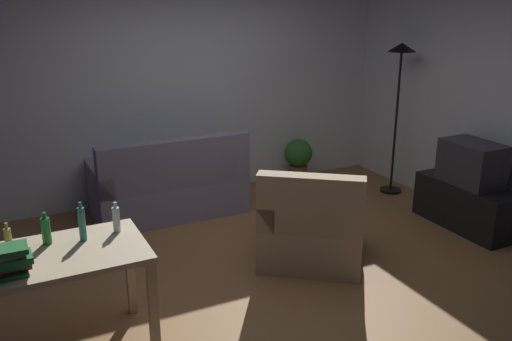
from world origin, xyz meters
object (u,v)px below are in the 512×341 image
object	(u,v)px
tv_stand	(466,205)
tv	(472,163)
bottle_clear	(116,219)
book_stack	(9,261)
potted_plant	(298,157)
bottle_tall	(82,223)
bottle_squat	(9,241)
couch	(170,188)
armchair	(312,228)
torchiere_lamp	(400,77)
desk	(53,269)
bottle_green	(46,230)

from	to	relation	value
tv_stand	tv	size ratio (longest dim) A/B	1.83
bottle_clear	book_stack	bearing A→B (deg)	-153.78
potted_plant	book_stack	size ratio (longest dim) A/B	2.16
tv_stand	bottle_clear	world-z (taller)	bottle_clear
book_stack	bottle_tall	bearing A→B (deg)	33.18
bottle_squat	couch	bearing A→B (deg)	49.92
potted_plant	book_stack	bearing A→B (deg)	-143.57
armchair	bottle_squat	world-z (taller)	bottle_squat
torchiere_lamp	book_stack	size ratio (longest dim) A/B	6.85
desk	bottle_clear	size ratio (longest dim) A/B	5.50
tv_stand	bottle_squat	size ratio (longest dim) A/B	5.08
armchair	bottle_green	bearing A→B (deg)	43.08
bottle_squat	bottle_clear	bearing A→B (deg)	3.98
potted_plant	tv_stand	bearing A→B (deg)	-67.07
bottle_green	torchiere_lamp	bearing A→B (deg)	18.82
couch	bottle_tall	world-z (taller)	bottle_tall
desk	book_stack	distance (m)	0.37
torchiere_lamp	potted_plant	distance (m)	1.61
bottle_tall	bottle_clear	size ratio (longest dim) A/B	1.25
tv_stand	bottle_tall	bearing A→B (deg)	93.77
desk	bottle_green	size ratio (longest dim) A/B	5.39
bottle_squat	bottle_green	distance (m)	0.24
tv_stand	torchiere_lamp	xyz separation A→B (m)	(0.00, 1.19, 1.17)
bottle_green	bottle_tall	world-z (taller)	bottle_tall
potted_plant	bottle_clear	bearing A→B (deg)	-141.33
tv_stand	bottle_green	world-z (taller)	bottle_green
torchiere_lamp	bottle_green	size ratio (longest dim) A/B	8.10
bottle_tall	torchiere_lamp	bearing A→B (deg)	20.47
potted_plant	bottle_tall	distance (m)	3.82
bottle_green	bottle_clear	bearing A→B (deg)	-1.15
armchair	tv	bearing A→B (deg)	-145.23
couch	tv_stand	xyz separation A→B (m)	(2.68, -1.70, -0.07)
torchiere_lamp	potted_plant	world-z (taller)	torchiere_lamp
tv	book_stack	world-z (taller)	book_stack
torchiere_lamp	bottle_squat	distance (m)	4.61
couch	potted_plant	world-z (taller)	couch
tv_stand	desk	size ratio (longest dim) A/B	0.91
bottle_squat	bottle_tall	xyz separation A→B (m)	(0.46, 0.01, 0.03)
torchiere_lamp	book_stack	bearing A→B (deg)	-158.02
armchair	book_stack	bearing A→B (deg)	50.39
potted_plant	bottle_tall	bearing A→B (deg)	-143.08
tv	potted_plant	world-z (taller)	tv
desk	bottle_clear	bearing A→B (deg)	18.87
bottle_green	bottle_tall	bearing A→B (deg)	-12.27
potted_plant	armchair	xyz separation A→B (m)	(-1.01, -1.96, -0.01)
tv_stand	bottle_clear	distance (m)	3.70
tv	armchair	xyz separation A→B (m)	(-1.87, 0.05, -0.38)
desk	bottle_squat	world-z (taller)	bottle_squat
bottle_green	bottle_clear	distance (m)	0.46
couch	bottle_squat	world-z (taller)	bottle_squat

